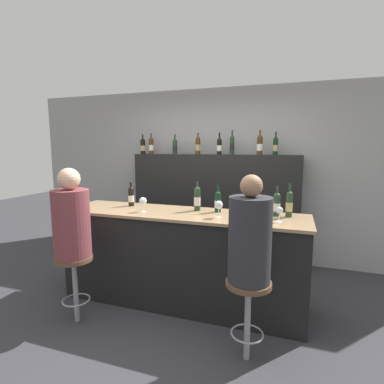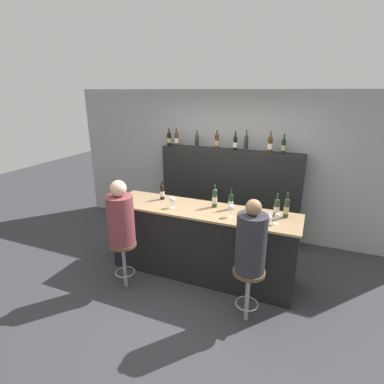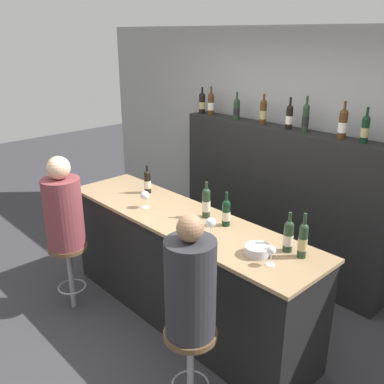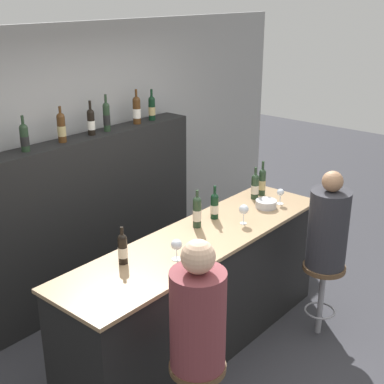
{
  "view_description": "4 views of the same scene",
  "coord_description": "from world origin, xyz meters",
  "views": [
    {
      "loc": [
        1.12,
        -2.62,
        1.71
      ],
      "look_at": [
        0.11,
        0.36,
        1.25
      ],
      "focal_mm": 28.0,
      "sensor_mm": 36.0,
      "label": 1
    },
    {
      "loc": [
        1.34,
        -3.27,
        2.57
      ],
      "look_at": [
        -0.18,
        0.4,
        1.22
      ],
      "focal_mm": 28.0,
      "sensor_mm": 36.0,
      "label": 2
    },
    {
      "loc": [
        2.53,
        -1.95,
        2.53
      ],
      "look_at": [
        0.18,
        0.25,
        1.33
      ],
      "focal_mm": 40.0,
      "sensor_mm": 36.0,
      "label": 3
    },
    {
      "loc": [
        -2.96,
        -2.11,
        2.86
      ],
      "look_at": [
        -0.08,
        0.34,
        1.43
      ],
      "focal_mm": 50.0,
      "sensor_mm": 36.0,
      "label": 4
    }
  ],
  "objects": [
    {
      "name": "wine_bottle_counter_2",
      "position": [
        0.37,
        0.47,
        1.14
      ],
      "size": [
        0.07,
        0.07,
        0.3
      ],
      "color": "black",
      "rests_on": "bar_counter"
    },
    {
      "name": "ground_plane",
      "position": [
        0.0,
        0.0,
        0.0
      ],
      "size": [
        16.0,
        16.0,
        0.0
      ],
      "primitive_type": "plane",
      "color": "#333338"
    },
    {
      "name": "wall_back",
      "position": [
        0.0,
        1.91,
        1.3
      ],
      "size": [
        6.4,
        0.05,
        2.6
      ],
      "color": "#9E9E9E",
      "rests_on": "ground_plane"
    },
    {
      "name": "bar_counter",
      "position": [
        0.0,
        0.32,
        0.51
      ],
      "size": [
        2.66,
        0.68,
        1.02
      ],
      "color": "black",
      "rests_on": "ground_plane"
    },
    {
      "name": "bar_stool_left",
      "position": [
        -0.86,
        -0.37,
        0.52
      ],
      "size": [
        0.36,
        0.36,
        0.67
      ],
      "color": "gray",
      "rests_on": "ground_plane"
    },
    {
      "name": "wine_bottle_backbar_5",
      "position": [
        0.27,
        1.69,
        1.75
      ],
      "size": [
        0.07,
        0.07,
        0.35
      ],
      "color": "#233823",
      "rests_on": "back_bar_cabinet"
    },
    {
      "name": "wine_bottle_backbar_4",
      "position": [
        0.08,
        1.69,
        1.74
      ],
      "size": [
        0.07,
        0.07,
        0.32
      ],
      "color": "black",
      "rests_on": "back_bar_cabinet"
    },
    {
      "name": "back_bar_cabinet",
      "position": [
        0.0,
        1.69,
        0.81
      ],
      "size": [
        2.49,
        0.28,
        1.61
      ],
      "color": "black",
      "rests_on": "ground_plane"
    },
    {
      "name": "wine_bottle_counter_0",
      "position": [
        -0.69,
        0.47,
        1.14
      ],
      "size": [
        0.07,
        0.07,
        0.28
      ],
      "color": "black",
      "rests_on": "bar_counter"
    },
    {
      "name": "wine_bottle_backbar_1",
      "position": [
        -1.02,
        1.69,
        1.74
      ],
      "size": [
        0.07,
        0.07,
        0.33
      ],
      "color": "#4C2D14",
      "rests_on": "back_bar_cabinet"
    },
    {
      "name": "wine_bottle_backbar_2",
      "position": [
        -0.62,
        1.69,
        1.73
      ],
      "size": [
        0.07,
        0.07,
        0.3
      ],
      "color": "#233823",
      "rests_on": "back_bar_cabinet"
    },
    {
      "name": "guest_seated_left",
      "position": [
        -0.86,
        -0.37,
        1.04
      ],
      "size": [
        0.34,
        0.34,
        0.86
      ],
      "color": "brown",
      "rests_on": "bar_stool_left"
    },
    {
      "name": "wine_glass_1",
      "position": [
        0.44,
        0.21,
        1.15
      ],
      "size": [
        0.08,
        0.08,
        0.17
      ],
      "color": "silver",
      "rests_on": "bar_counter"
    },
    {
      "name": "wine_bottle_counter_4",
      "position": [
        1.1,
        0.47,
        1.16
      ],
      "size": [
        0.07,
        0.07,
        0.34
      ],
      "color": "#233823",
      "rests_on": "bar_counter"
    },
    {
      "name": "metal_bowl",
      "position": [
        0.86,
        0.26,
        1.06
      ],
      "size": [
        0.19,
        0.19,
        0.07
      ],
      "color": "#B7B7BC",
      "rests_on": "bar_counter"
    },
    {
      "name": "wine_bottle_backbar_3",
      "position": [
        -0.25,
        1.69,
        1.74
      ],
      "size": [
        0.07,
        0.07,
        0.32
      ],
      "color": "#4C2D14",
      "rests_on": "back_bar_cabinet"
    },
    {
      "name": "wine_bottle_counter_3",
      "position": [
        0.98,
        0.47,
        1.15
      ],
      "size": [
        0.07,
        0.07,
        0.31
      ],
      "color": "#233823",
      "rests_on": "bar_counter"
    },
    {
      "name": "wine_bottle_backbar_7",
      "position": [
        0.87,
        1.69,
        1.74
      ],
      "size": [
        0.07,
        0.07,
        0.32
      ],
      "color": "black",
      "rests_on": "back_bar_cabinet"
    },
    {
      "name": "wine_glass_2",
      "position": [
        1.01,
        0.21,
        1.13
      ],
      "size": [
        0.06,
        0.06,
        0.15
      ],
      "color": "silver",
      "rests_on": "bar_counter"
    },
    {
      "name": "guest_seated_right",
      "position": [
        0.83,
        -0.37,
        1.03
      ],
      "size": [
        0.33,
        0.33,
        0.84
      ],
      "color": "#28282D",
      "rests_on": "bar_stool_right"
    },
    {
      "name": "wine_bottle_backbar_6",
      "position": [
        0.66,
        1.69,
        1.75
      ],
      "size": [
        0.08,
        0.08,
        0.34
      ],
      "color": "#4C2D14",
      "rests_on": "back_bar_cabinet"
    },
    {
      "name": "bar_stool_right",
      "position": [
        0.83,
        -0.37,
        0.52
      ],
      "size": [
        0.36,
        0.36,
        0.67
      ],
      "color": "gray",
      "rests_on": "ground_plane"
    },
    {
      "name": "wine_glass_0",
      "position": [
        -0.4,
        0.21,
        1.14
      ],
      "size": [
        0.08,
        0.08,
        0.16
      ],
      "color": "silver",
      "rests_on": "bar_counter"
    },
    {
      "name": "wine_bottle_counter_1",
      "position": [
        0.13,
        0.47,
        1.16
      ],
      "size": [
        0.07,
        0.07,
        0.32
      ],
      "color": "#233823",
      "rests_on": "bar_counter"
    },
    {
      "name": "wine_bottle_backbar_0",
      "position": [
        -1.17,
        1.69,
        1.74
      ],
      "size": [
        0.08,
        0.08,
        0.31
      ],
      "color": "black",
      "rests_on": "back_bar_cabinet"
    }
  ]
}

